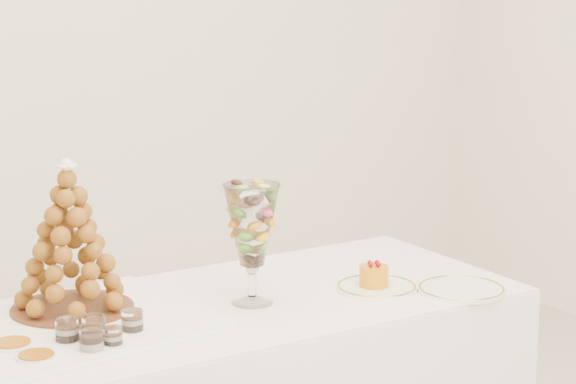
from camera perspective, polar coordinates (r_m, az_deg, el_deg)
lace_tray at (r=2.91m, az=-11.00°, el=-6.67°), size 0.73×0.58×0.02m
macaron_vase at (r=3.02m, az=-1.85°, el=-1.76°), size 0.15×0.15×0.33m
cake_plate at (r=3.20m, az=4.52°, el=-4.86°), size 0.23×0.23×0.01m
spare_plate at (r=3.21m, az=8.80°, el=-4.92°), size 0.25×0.25×0.01m
verrine_a at (r=2.77m, az=-11.15°, el=-7.10°), size 0.06×0.06×0.08m
verrine_b at (r=2.77m, az=-9.84°, el=-7.01°), size 0.06×0.06×0.08m
verrine_c at (r=2.82m, az=-7.91°, el=-6.69°), size 0.06×0.06×0.07m
verrine_d at (r=2.70m, az=-9.95°, el=-7.56°), size 0.06×0.06×0.08m
verrine_e at (r=2.73m, az=-8.88°, el=-7.45°), size 0.05×0.05×0.06m
ramekin_back at (r=2.77m, az=-13.82°, el=-7.75°), size 0.10×0.10×0.03m
ramekin_front at (r=2.68m, az=-12.65°, el=-8.38°), size 0.09×0.09×0.03m
croquembouche at (r=2.95m, az=-11.05°, el=-2.27°), size 0.32×0.32×0.40m
mousse_cake at (r=3.19m, az=4.39°, el=-4.26°), size 0.08×0.08×0.07m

